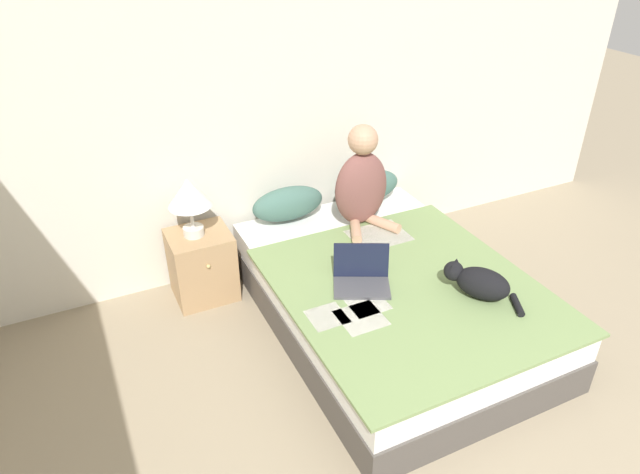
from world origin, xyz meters
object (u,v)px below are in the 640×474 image
Objects in this scene: person_sitting at (362,183)px; nightstand at (202,265)px; pillow_far at (367,186)px; cat_tabby at (479,282)px; laptop_open at (361,278)px; pillow_near at (288,204)px; table_lamp at (189,195)px; bed at (390,298)px.

person_sitting reaches higher than nightstand.
cat_tabby is (-0.01, -1.35, -0.03)m from pillow_far.
nightstand is (-0.76, 0.90, -0.23)m from laptop_open.
pillow_far reaches higher than nightstand.
pillow_near is 0.75m from table_lamp.
person_sitting is at bearing -126.75° from pillow_far.
bed is at bearing 2.30° from cat_tabby.
nightstand is (-1.13, 0.22, -0.49)m from person_sitting.
pillow_far is 1.11m from laptop_open.
laptop_open is at bearing 21.43° from cat_tabby.
laptop_open is at bearing -121.12° from pillow_far.
person_sitting is 1.11m from cat_tabby.
cat_tabby is at bearing -44.12° from nightstand.
pillow_far is 1.08× the size of nightstand.
pillow_far is (0.65, 0.00, 0.00)m from pillow_near.
pillow_near is 0.96m from laptop_open.
table_lamp is (-1.04, 0.86, 0.59)m from bed.
table_lamp reaches higher than pillow_far.
nightstand is at bearing -9.02° from table_lamp.
cat_tabby is at bearing -90.33° from pillow_far.
nightstand is at bearing 168.91° from person_sitting.
pillow_near is at bearing 148.25° from person_sitting.
person_sitting reaches higher than laptop_open.
pillow_far is (0.33, 0.91, 0.34)m from bed.
pillow_near reaches higher than bed.
table_lamp is at bearing -175.90° from pillow_near.
pillow_far is at bearing 53.25° from person_sitting.
table_lamp is at bearing 170.98° from nightstand.
pillow_far is at bearing 2.14° from table_lamp.
cat_tabby is 0.69m from laptop_open.
bed is 1.47m from table_lamp.
person_sitting is 0.81m from laptop_open.
nightstand reaches higher than bed.
laptop_open is (-0.25, -0.04, 0.27)m from bed.
bed is 1.32m from nightstand.
person_sitting is 1.18m from table_lamp.
pillow_near and pillow_far have the same top height.
nightstand is (-1.33, 1.29, -0.28)m from cat_tabby.
laptop_open is at bearing -49.59° from nightstand.
pillow_near is 0.73× the size of person_sitting.
nightstand is 1.20× the size of table_lamp.
cat_tabby is 1.87m from nightstand.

